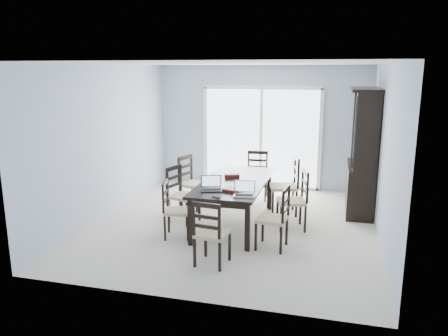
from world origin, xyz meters
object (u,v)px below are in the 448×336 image
at_px(chair_end_far, 257,170).
at_px(laptop_silver, 244,193).
at_px(laptop_dark, 212,187).
at_px(chair_right_mid, 298,193).
at_px(chair_end_near, 210,227).
at_px(cell_phone, 216,197).
at_px(chair_left_far, 190,176).
at_px(chair_left_near, 172,203).
at_px(chair_left_mid, 179,188).
at_px(china_hutch, 363,153).
at_px(chair_right_far, 290,179).
at_px(game_box, 232,176).
at_px(chair_right_near, 278,211).
at_px(hot_tub, 243,157).
at_px(dining_table, 235,185).

distance_m(chair_end_far, laptop_silver, 2.49).
bearing_deg(laptop_dark, chair_end_far, 64.92).
relative_size(chair_right_mid, laptop_dark, 3.07).
height_order(chair_end_near, cell_phone, chair_end_near).
xyz_separation_m(chair_left_far, cell_phone, (0.97, -1.70, 0.17)).
height_order(chair_left_near, chair_left_mid, chair_left_mid).
xyz_separation_m(china_hutch, cell_phone, (-2.06, -2.25, -0.32)).
xyz_separation_m(chair_right_far, game_box, (-0.89, -0.62, 0.15)).
distance_m(chair_left_far, chair_right_far, 1.81).
distance_m(chair_end_near, chair_end_far, 3.26).
height_order(chair_right_near, game_box, chair_right_near).
bearing_deg(chair_end_far, chair_right_mid, 115.05).
xyz_separation_m(china_hutch, chair_left_far, (-3.03, -0.55, -0.48)).
relative_size(chair_right_mid, laptop_silver, 3.36).
relative_size(chair_end_near, chair_end_far, 0.96).
xyz_separation_m(chair_end_near, cell_phone, (-0.09, 0.61, 0.21)).
distance_m(laptop_dark, game_box, 0.86).
height_order(chair_right_near, hot_tub, chair_right_near).
relative_size(laptop_dark, cell_phone, 3.26).
distance_m(dining_table, chair_left_near, 1.11).
height_order(china_hutch, laptop_dark, china_hutch).
distance_m(china_hutch, chair_right_far, 1.37).
bearing_deg(laptop_silver, cell_phone, -163.37).
relative_size(dining_table, hot_tub, 1.22).
distance_m(laptop_silver, hot_tub, 4.32).
bearing_deg(chair_left_mid, cell_phone, 59.47).
xyz_separation_m(chair_right_far, laptop_dark, (-1.00, -1.47, 0.17)).
xyz_separation_m(dining_table, chair_end_far, (0.07, 1.64, -0.10)).
bearing_deg(chair_left_far, china_hutch, 118.24).
bearing_deg(dining_table, chair_left_mid, -177.10).
bearing_deg(laptop_silver, chair_left_mid, 140.19).
bearing_deg(chair_right_far, game_box, 110.76).
bearing_deg(chair_end_far, chair_right_near, 101.17).
xyz_separation_m(laptop_silver, game_box, (-0.42, 1.01, -0.02)).
distance_m(china_hutch, hot_tub, 3.43).
bearing_deg(chair_left_near, chair_right_near, 75.97).
distance_m(china_hutch, chair_right_near, 2.44).
relative_size(laptop_silver, cell_phone, 2.98).
xyz_separation_m(laptop_dark, cell_phone, (0.16, -0.33, -0.05)).
height_order(dining_table, chair_end_near, chair_end_near).
distance_m(dining_table, chair_left_mid, 0.95).
relative_size(chair_left_far, chair_right_far, 0.93).
bearing_deg(hot_tub, chair_end_near, -82.70).
bearing_deg(chair_right_mid, china_hutch, -56.81).
bearing_deg(chair_right_far, chair_end_far, 26.84).
height_order(chair_right_far, game_box, chair_right_far).
bearing_deg(chair_end_near, game_box, 101.38).
distance_m(chair_left_far, laptop_dark, 1.61).
distance_m(laptop_silver, game_box, 1.09).
bearing_deg(chair_end_near, chair_left_near, 141.66).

